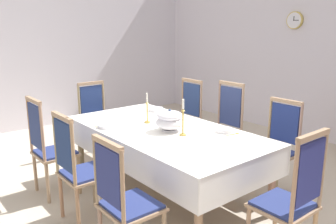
{
  "coord_description": "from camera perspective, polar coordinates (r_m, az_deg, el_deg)",
  "views": [
    {
      "loc": [
        2.9,
        -2.35,
        1.86
      ],
      "look_at": [
        0.12,
        -0.1,
        0.98
      ],
      "focal_mm": 37.6,
      "sensor_mm": 36.0,
      "label": 1
    }
  ],
  "objects": [
    {
      "name": "chair_head_west",
      "position": [
        5.2,
        -11.53,
        -1.0
      ],
      "size": [
        0.42,
        0.44,
        1.07
      ],
      "rotation": [
        0.0,
        0.0,
        -1.57
      ],
      "color": "tan",
      "rests_on": "ground"
    },
    {
      "name": "chair_north_c",
      "position": [
        4.14,
        17.18,
        -5.22
      ],
      "size": [
        0.44,
        0.42,
        1.06
      ],
      "rotation": [
        0.0,
        0.0,
        3.14
      ],
      "color": "#9C8A61",
      "rests_on": "ground"
    },
    {
      "name": "chair_south_b",
      "position": [
        3.46,
        -14.32,
        -8.67
      ],
      "size": [
        0.44,
        0.42,
        1.09
      ],
      "color": "#9A8365",
      "rests_on": "ground"
    },
    {
      "name": "bowl_far_left",
      "position": [
        4.65,
        -1.89,
        0.48
      ],
      "size": [
        0.19,
        0.19,
        0.05
      ],
      "color": "white",
      "rests_on": "tablecloth"
    },
    {
      "name": "chair_south_c",
      "position": [
        2.82,
        -7.13,
        -13.94
      ],
      "size": [
        0.44,
        0.42,
        1.06
      ],
      "color": "tan",
      "rests_on": "ground"
    },
    {
      "name": "candlestick_east",
      "position": [
        3.59,
        2.44,
        -1.43
      ],
      "size": [
        0.07,
        0.07,
        0.38
      ],
      "color": "gold",
      "rests_on": "tablecloth"
    },
    {
      "name": "tablecloth",
      "position": [
        3.88,
        -0.65,
        -3.7
      ],
      "size": [
        2.37,
        1.22,
        0.31
      ],
      "color": "white",
      "rests_on": "dining_table"
    },
    {
      "name": "ground",
      "position": [
        4.18,
        -0.01,
        -12.9
      ],
      "size": [
        7.19,
        6.27,
        0.04
      ],
      "primitive_type": "cube",
      "color": "beige"
    },
    {
      "name": "spoon_primary",
      "position": [
        4.08,
        -10.66,
        -1.98
      ],
      "size": [
        0.06,
        0.17,
        0.01
      ],
      "rotation": [
        0.0,
        0.0,
        0.27
      ],
      "color": "gold",
      "rests_on": "tablecloth"
    },
    {
      "name": "candlestick_west",
      "position": [
        4.06,
        -3.4,
        0.16
      ],
      "size": [
        0.07,
        0.07,
        0.35
      ],
      "color": "gold",
      "rests_on": "tablecloth"
    },
    {
      "name": "mounted_clock",
      "position": [
        6.41,
        19.86,
        13.81
      ],
      "size": [
        0.29,
        0.06,
        0.29
      ],
      "color": "#D1B251"
    },
    {
      "name": "soup_tureen",
      "position": [
        3.75,
        0.28,
        -1.35
      ],
      "size": [
        0.31,
        0.31,
        0.24
      ],
      "color": "white",
      "rests_on": "tablecloth"
    },
    {
      "name": "bowl_near_right",
      "position": [
        3.79,
        9.21,
        -2.86
      ],
      "size": [
        0.19,
        0.19,
        0.04
      ],
      "color": "white",
      "rests_on": "tablecloth"
    },
    {
      "name": "chair_head_east",
      "position": [
        2.94,
        19.4,
        -12.95
      ],
      "size": [
        0.42,
        0.44,
        1.12
      ],
      "rotation": [
        0.0,
        0.0,
        1.57
      ],
      "color": "#A07B5D",
      "rests_on": "ground"
    },
    {
      "name": "chair_south_a",
      "position": [
        4.1,
        -18.76,
        -5.25
      ],
      "size": [
        0.44,
        0.42,
        1.12
      ],
      "color": "#9D8B58",
      "rests_on": "ground"
    },
    {
      "name": "spoon_secondary",
      "position": [
        3.73,
        10.92,
        -3.46
      ],
      "size": [
        0.04,
        0.18,
        0.01
      ],
      "rotation": [
        0.0,
        0.0,
        -0.14
      ],
      "color": "gold",
      "rests_on": "tablecloth"
    },
    {
      "name": "chair_north_a",
      "position": [
        5.11,
        2.78,
        -0.86
      ],
      "size": [
        0.44,
        0.42,
        1.11
      ],
      "rotation": [
        0.0,
        0.0,
        3.14
      ],
      "color": "tan",
      "rests_on": "ground"
    },
    {
      "name": "dining_table",
      "position": [
        3.88,
        -0.65,
        -3.77
      ],
      "size": [
        2.35,
        1.2,
        0.76
      ],
      "color": "#998865",
      "rests_on": "ground"
    },
    {
      "name": "back_wall",
      "position": [
        6.25,
        23.78,
        11.64
      ],
      "size": [
        7.19,
        0.08,
        3.5
      ],
      "primitive_type": "cube",
      "color": "silver",
      "rests_on": "ground"
    },
    {
      "name": "chair_north_b",
      "position": [
        4.6,
        8.97,
        -2.46
      ],
      "size": [
        0.44,
        0.42,
        1.16
      ],
      "rotation": [
        0.0,
        0.0,
        3.14
      ],
      "color": "#9C8A69",
      "rests_on": "ground"
    },
    {
      "name": "left_wall",
      "position": [
        6.95,
        -19.71,
        12.1
      ],
      "size": [
        0.08,
        6.27,
        3.5
      ],
      "primitive_type": "cube",
      "color": "silver",
      "rests_on": "ground"
    },
    {
      "name": "bowl_near_left",
      "position": [
        3.96,
        -10.14,
        -2.22
      ],
      "size": [
        0.17,
        0.17,
        0.04
      ],
      "color": "white",
      "rests_on": "tablecloth"
    }
  ]
}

